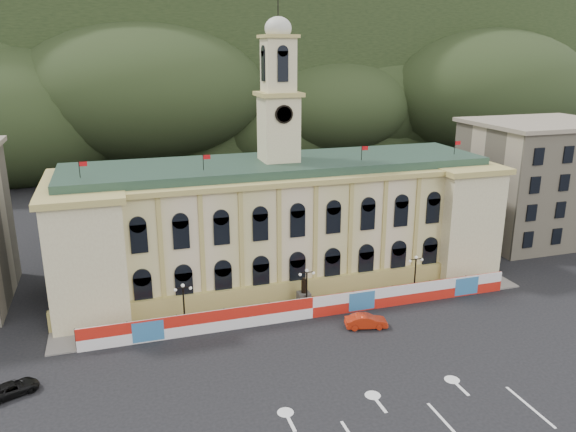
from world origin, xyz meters
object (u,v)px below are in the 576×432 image
object	(u,v)px
lamp_center	(307,286)
black_suv	(13,389)
statue	(304,297)
red_sedan	(366,321)

from	to	relation	value
lamp_center	black_suv	distance (m)	31.12
statue	black_suv	world-z (taller)	statue
red_sedan	black_suv	size ratio (longest dim) A/B	1.01
black_suv	lamp_center	bearing A→B (deg)	-97.37
red_sedan	black_suv	world-z (taller)	red_sedan
red_sedan	lamp_center	bearing A→B (deg)	51.18
lamp_center	red_sedan	xyz separation A→B (m)	(4.75, -5.95, -2.32)
red_sedan	black_suv	bearing A→B (deg)	105.79
statue	lamp_center	bearing A→B (deg)	-90.00
statue	black_suv	distance (m)	31.30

